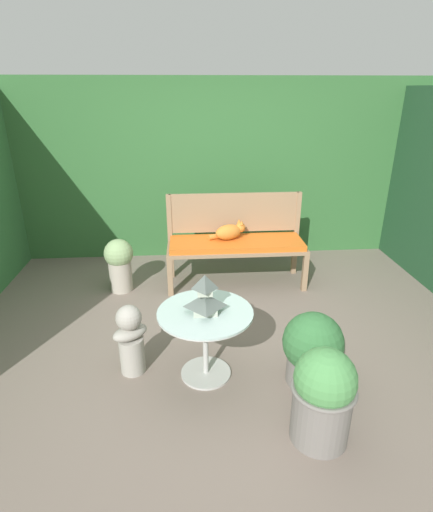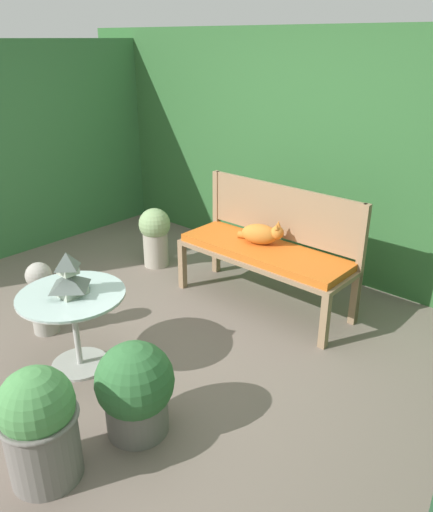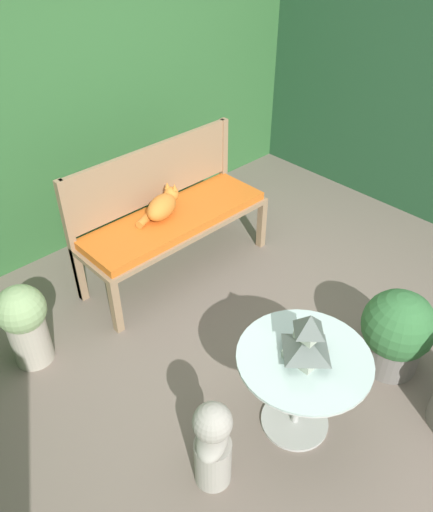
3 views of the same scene
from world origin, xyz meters
TOP-DOWN VIEW (x-y plane):
  - ground at (0.00, 0.00)m, footprint 30.00×30.00m
  - foliage_hedge_back at (0.00, 2.64)m, footprint 6.40×1.07m
  - garden_bench at (0.25, 1.15)m, footprint 1.61×0.55m
  - bench_backrest at (0.25, 1.40)m, footprint 1.61×0.06m
  - cat at (0.17, 1.20)m, footprint 0.45×0.29m
  - patio_table at (-0.20, -0.50)m, footprint 0.75×0.75m
  - pagoda_birdhouse at (-0.20, -0.50)m, footprint 0.25×0.25m
  - garden_bust at (-0.80, -0.41)m, footprint 0.33×0.30m
  - potted_plant_hedge_corner at (0.63, -0.64)m, footprint 0.48×0.48m
  - potted_plant_table_near at (-1.11, 1.08)m, footprint 0.33×0.33m

SIDE VIEW (x-z plane):
  - ground at x=0.00m, z-range 0.00..0.00m
  - potted_plant_hedge_corner at x=0.63m, z-range 0.00..0.61m
  - garden_bust at x=-0.80m, z-range 0.01..0.62m
  - potted_plant_table_near at x=-1.11m, z-range 0.04..0.66m
  - patio_table at x=-0.20m, z-range 0.17..0.77m
  - garden_bench at x=0.25m, z-range 0.20..0.76m
  - cat at x=0.17m, z-range 0.54..0.76m
  - pagoda_birdhouse at x=-0.20m, z-range 0.57..0.89m
  - bench_backrest at x=0.25m, z-range 0.23..1.29m
  - foliage_hedge_back at x=0.00m, z-range 0.00..2.34m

